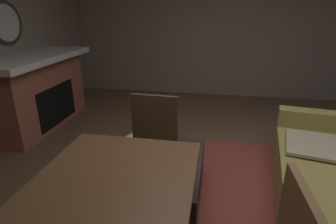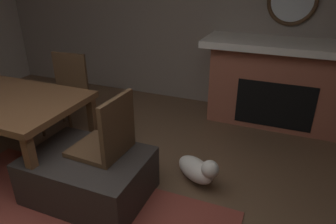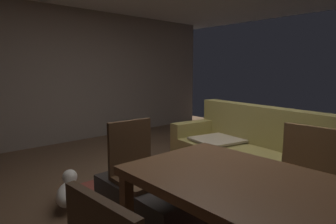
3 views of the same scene
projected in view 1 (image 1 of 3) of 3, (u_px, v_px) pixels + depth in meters
floor at (238, 197)px, 2.57m from camera, size 7.97×7.97×0.00m
wall_left at (234, 30)px, 5.17m from camera, size 0.12×6.79×2.54m
area_rug at (240, 208)px, 2.43m from camera, size 2.60×2.00×0.01m
fireplace at (38, 91)px, 3.96m from camera, size 1.87×0.76×1.06m
round_wall_mirror at (6, 23)px, 3.67m from camera, size 0.58×0.05×0.58m
ottoman_coffee_table at (161, 180)px, 2.48m from camera, size 1.01×0.72×0.41m
tv_remote at (152, 156)px, 2.46m from camera, size 0.11×0.17×0.02m
dining_table at (102, 212)px, 1.44m from camera, size 1.45×0.94×0.74m
dining_chair_west at (152, 140)px, 2.52m from camera, size 0.46×0.46×0.93m
small_dog at (136, 139)px, 3.33m from camera, size 0.46×0.39×0.29m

